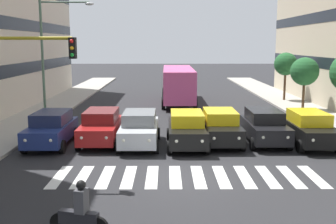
# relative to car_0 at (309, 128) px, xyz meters

# --- Properties ---
(ground_plane) EXTENTS (180.00, 180.00, 0.00)m
(ground_plane) POSITION_rel_car_0_xyz_m (6.42, 4.97, -0.89)
(ground_plane) COLOR #262628
(crosswalk_markings) EXTENTS (10.35, 2.80, 0.01)m
(crosswalk_markings) POSITION_rel_car_0_xyz_m (6.42, 4.97, -0.88)
(crosswalk_markings) COLOR silver
(crosswalk_markings) RESTS_ON ground_plane
(car_0) EXTENTS (2.02, 4.44, 1.72)m
(car_0) POSITION_rel_car_0_xyz_m (0.00, 0.00, 0.00)
(car_0) COLOR black
(car_0) RESTS_ON ground_plane
(car_1) EXTENTS (2.02, 4.44, 1.72)m
(car_1) POSITION_rel_car_0_xyz_m (2.13, -0.54, 0.00)
(car_1) COLOR black
(car_1) RESTS_ON ground_plane
(car_2) EXTENTS (2.02, 4.44, 1.72)m
(car_2) POSITION_rel_car_0_xyz_m (4.44, -0.39, 0.00)
(car_2) COLOR black
(car_2) RESTS_ON ground_plane
(car_3) EXTENTS (2.02, 4.44, 1.72)m
(car_3) POSITION_rel_car_0_xyz_m (6.18, 0.18, 0.00)
(car_3) COLOR black
(car_3) RESTS_ON ground_plane
(car_4) EXTENTS (2.02, 4.44, 1.72)m
(car_4) POSITION_rel_car_0_xyz_m (8.57, 0.04, 0.00)
(car_4) COLOR #B2B7BC
(car_4) RESTS_ON ground_plane
(car_5) EXTENTS (2.02, 4.44, 1.72)m
(car_5) POSITION_rel_car_0_xyz_m (10.57, -0.51, 0.00)
(car_5) COLOR maroon
(car_5) RESTS_ON ground_plane
(car_6) EXTENTS (2.02, 4.44, 1.72)m
(car_6) POSITION_rel_car_0_xyz_m (13.01, -0.00, 0.00)
(car_6) COLOR navy
(car_6) RESTS_ON ground_plane
(bus_behind_traffic) EXTENTS (2.78, 10.50, 3.00)m
(bus_behind_traffic) POSITION_rel_car_0_xyz_m (6.18, -15.25, 0.97)
(bus_behind_traffic) COLOR #DB5193
(bus_behind_traffic) RESTS_ON ground_plane
(motorcycle_with_rider) EXTENTS (1.67, 0.53, 1.57)m
(motorcycle_with_rider) POSITION_rel_car_0_xyz_m (9.53, 9.96, -0.24)
(motorcycle_with_rider) COLOR black
(motorcycle_with_rider) RESTS_ON ground_plane
(traffic_light_gantry) EXTENTS (3.78, 0.36, 5.50)m
(traffic_light_gantry) POSITION_rel_car_0_xyz_m (13.09, 5.36, 2.77)
(traffic_light_gantry) COLOR #AD991E
(traffic_light_gantry) RESTS_ON ground_plane
(street_lamp_right) EXTENTS (3.47, 0.28, 7.67)m
(street_lamp_right) POSITION_rel_car_0_xyz_m (14.58, -6.31, 3.98)
(street_lamp_right) COLOR #4C6B56
(street_lamp_right) RESTS_ON sidewalk_right
(street_tree_2) EXTENTS (2.13, 2.13, 3.94)m
(street_tree_2) POSITION_rel_car_0_xyz_m (-3.24, -10.75, 2.12)
(street_tree_2) COLOR #513823
(street_tree_2) RESTS_ON sidewalk_left
(street_tree_3) EXTENTS (2.01, 2.01, 4.18)m
(street_tree_3) POSITION_rel_car_0_xyz_m (-3.29, -15.97, 2.42)
(street_tree_3) COLOR #513823
(street_tree_3) RESTS_ON sidewalk_left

